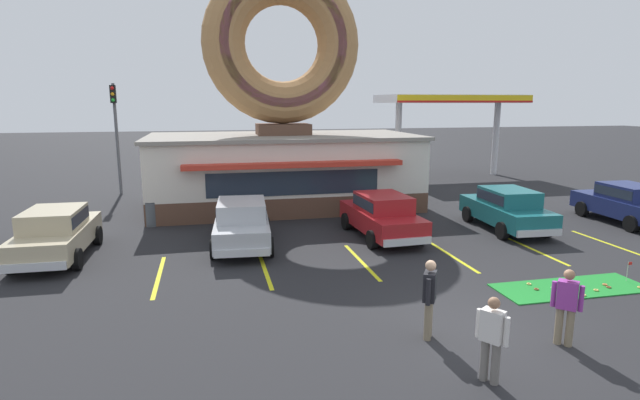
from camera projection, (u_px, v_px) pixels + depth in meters
ground_plane at (475, 329)px, 10.86m from camera, size 160.00×160.00×0.00m
donut_shop_building at (283, 126)px, 23.04m from camera, size 12.30×6.75×10.96m
putting_mat at (571, 288)px, 13.20m from camera, size 4.09×1.43×0.03m
mini_donut_near_left at (529, 284)px, 13.40m from camera, size 0.13×0.13×0.04m
mini_donut_near_right at (640, 287)px, 13.15m from camera, size 0.13×0.13×0.04m
mini_donut_mid_left at (596, 290)px, 12.95m from camera, size 0.13×0.13×0.04m
mini_donut_mid_centre at (583, 295)px, 12.62m from camera, size 0.13×0.13×0.04m
mini_donut_mid_right at (536, 289)px, 13.02m from camera, size 0.13×0.13×0.04m
mini_donut_far_left at (609, 287)px, 13.16m from camera, size 0.13×0.13×0.04m
mini_donut_far_centre at (605, 285)px, 13.35m from camera, size 0.13×0.13×0.04m
mini_donut_far_right at (574, 282)px, 13.55m from camera, size 0.13×0.13×0.04m
mini_donut_extra at (572, 286)px, 13.25m from camera, size 0.13×0.13×0.04m
golf_ball at (552, 287)px, 13.13m from camera, size 0.04×0.04×0.04m
putting_flag_pin at (629, 267)px, 13.59m from camera, size 0.13×0.01×0.55m
car_champagne at (56, 231)px, 15.60m from camera, size 2.02×4.58×1.60m
car_red at (382, 214)px, 18.05m from camera, size 2.15×4.64×1.60m
car_teal at (507, 207)px, 19.16m from camera, size 2.16×4.64×1.60m
car_navy at (627, 202)px, 20.18m from camera, size 2.13×4.63×1.60m
car_silver at (242, 221)px, 16.91m from camera, size 2.22×4.67×1.60m
pedestrian_blue_sweater_man at (429, 295)px, 10.26m from camera, size 0.40×0.52×1.69m
pedestrian_hooded_kid at (566, 304)px, 9.97m from camera, size 0.46×0.44×1.60m
pedestrian_leather_jacket_man at (492, 336)px, 8.63m from camera, size 0.41×0.51×1.58m
trash_bin at (151, 213)px, 19.81m from camera, size 0.57×0.57×0.97m
traffic_light_pole at (116, 124)px, 25.97m from camera, size 0.28×0.47×5.80m
gas_station_canopy at (450, 102)px, 32.36m from camera, size 9.00×4.46×5.30m
parking_stripe_far_left at (159, 276)px, 14.13m from camera, size 0.12×3.60×0.01m
parking_stripe_left at (265, 268)px, 14.78m from camera, size 0.12×3.60×0.01m
parking_stripe_mid_left at (361, 261)px, 15.42m from camera, size 0.12×3.60×0.01m
parking_stripe_centre at (450, 255)px, 16.07m from camera, size 0.12×3.60×0.01m
parking_stripe_mid_right at (532, 249)px, 16.71m from camera, size 0.12×3.60×0.01m
parking_stripe_right at (609, 244)px, 17.36m from camera, size 0.12×3.60×0.01m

